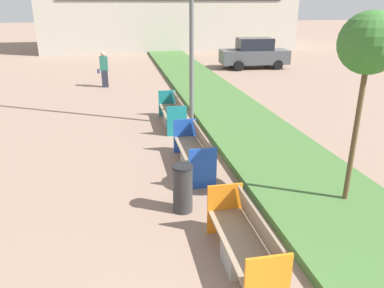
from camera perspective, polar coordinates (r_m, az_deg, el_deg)
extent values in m
cube|color=#426B33|center=(14.25, 5.45, 5.22)|extent=(2.80, 120.00, 0.18)
cube|color=#9E9B96|center=(6.05, 7.56, -16.55)|extent=(0.52, 0.60, 0.42)
cube|color=gray|center=(5.91, 7.66, -14.77)|extent=(0.58, 1.94, 0.05)
cube|color=gray|center=(5.85, 10.35, -12.27)|extent=(0.14, 1.86, 0.48)
cube|color=orange|center=(5.17, 11.37, -20.59)|extent=(0.62, 0.04, 0.94)
cube|color=orange|center=(6.69, 4.97, -9.78)|extent=(0.62, 0.04, 0.94)
cube|color=#9E9B96|center=(9.28, 0.12, -2.48)|extent=(0.52, 0.60, 0.42)
cube|color=gray|center=(9.19, 0.12, -1.17)|extent=(0.58, 2.17, 0.05)
cube|color=gray|center=(9.15, 1.78, 0.48)|extent=(0.14, 2.08, 0.48)
cube|color=blue|center=(8.18, 1.64, -3.76)|extent=(0.62, 0.04, 0.94)
cube|color=blue|center=(10.19, -1.09, 1.26)|extent=(0.62, 0.04, 0.94)
cube|color=#9E9B96|center=(12.63, -3.10, 3.83)|extent=(0.52, 0.60, 0.42)
cube|color=gray|center=(12.57, -3.12, 4.84)|extent=(0.58, 2.20, 0.05)
cube|color=gray|center=(12.54, -1.92, 6.06)|extent=(0.14, 2.11, 0.48)
cube|color=#197A7F|center=(11.50, -2.32, 3.51)|extent=(0.62, 0.04, 0.94)
cube|color=#197A7F|center=(13.64, -3.80, 6.22)|extent=(0.62, 0.04, 0.94)
cylinder|color=#2D2D30|center=(7.32, -1.43, -6.97)|extent=(0.39, 0.39, 0.92)
cylinder|color=black|center=(7.11, -1.46, -3.51)|extent=(0.40, 0.40, 0.05)
cylinder|color=brown|center=(7.71, 23.51, 0.78)|extent=(0.10, 0.10, 2.91)
sphere|color=#38702D|center=(7.36, 25.48, 13.73)|extent=(1.09, 1.09, 1.09)
cube|color=#232633|center=(19.04, -13.12, 9.68)|extent=(0.30, 0.22, 0.83)
cube|color=#236051|center=(18.92, -13.31, 11.89)|extent=(0.38, 0.24, 0.67)
sphere|color=tan|center=(18.86, -13.42, 13.23)|extent=(0.23, 0.23, 0.23)
cube|color=navy|center=(18.99, -14.07, 10.71)|extent=(0.12, 0.20, 0.18)
cube|color=#474C51|center=(24.56, 9.42, 13.01)|extent=(4.31, 2.05, 0.84)
cube|color=black|center=(24.47, 9.53, 14.82)|extent=(2.20, 1.69, 0.72)
cylinder|color=black|center=(24.26, 12.95, 11.68)|extent=(0.60, 0.20, 0.60)
cylinder|color=black|center=(25.90, 11.34, 12.33)|extent=(0.60, 0.20, 0.60)
cylinder|color=black|center=(23.36, 7.17, 11.70)|extent=(0.60, 0.20, 0.60)
cylinder|color=black|center=(25.06, 5.87, 12.35)|extent=(0.60, 0.20, 0.60)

